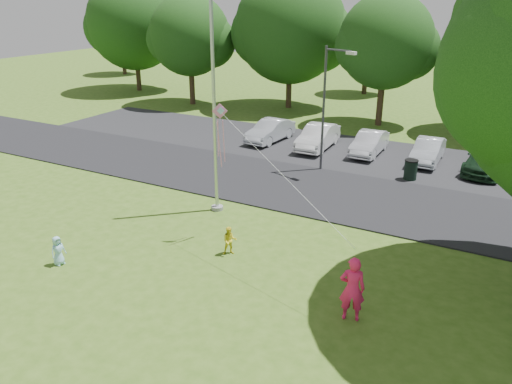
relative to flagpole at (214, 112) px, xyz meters
The scene contains 13 objects.
ground 7.39m from the flagpole, 55.01° to the right, with size 120.00×120.00×0.00m, color #375A17.
park_road 6.73m from the flagpole, 48.81° to the left, with size 60.00×6.00×0.06m, color black.
parking_strip 11.82m from the flagpole, 71.57° to the left, with size 42.00×7.00×0.06m, color black.
flagpole is the anchor object (origin of this frame).
street_lamp 7.20m from the flagpole, 72.43° to the left, with size 1.70×0.70×6.23m.
trash_can 10.51m from the flagpole, 49.79° to the left, with size 0.66×0.66×1.05m.
tree_row 19.95m from the flagpole, 75.18° to the left, with size 64.35×11.94×10.88m.
horizon_trees 29.85m from the flagpole, 75.32° to the left, with size 77.46×7.20×7.02m.
parked_cars 11.72m from the flagpole, 70.20° to the left, with size 14.28×4.71×1.39m.
woman 9.33m from the flagpole, 32.35° to the right, with size 0.71×0.46×1.94m, color #E81F5A.
child_yellow 5.39m from the flagpole, 50.97° to the right, with size 0.50×0.39×1.03m, color yellow.
child_blue 7.71m from the flagpole, 108.76° to the right, with size 0.50×0.33×1.03m, color #96CFE6.
kite 2.72m from the flagpole, 50.47° to the right, with size 6.11×2.93×2.84m.
Camera 1 is at (7.17, -11.26, 8.46)m, focal length 35.00 mm.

